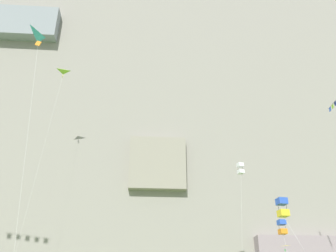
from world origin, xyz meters
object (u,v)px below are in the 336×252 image
kite_delta_near_cliff (61,84)px  kite_box_upper_mid (282,227)px  kite_box_high_center (240,169)px  kite_box_mid_right (283,208)px  kite_delta_upper_left (44,46)px

kite_delta_near_cliff → kite_box_upper_mid: bearing=-7.8°
kite_box_upper_mid → kite_box_high_center: (-4.10, 0.40, 7.05)m
kite_box_mid_right → kite_delta_near_cliff: 34.66m
kite_delta_upper_left → kite_delta_near_cliff: 19.74m
kite_delta_upper_left → kite_box_high_center: size_ratio=1.31×
kite_delta_upper_left → kite_box_high_center: bearing=34.3°
kite_box_upper_mid → kite_box_high_center: kite_box_high_center is taller
kite_box_high_center → kite_delta_near_cliff: size_ratio=0.57×
kite_delta_upper_left → kite_box_mid_right: kite_delta_upper_left is taller
kite_delta_upper_left → kite_box_mid_right: size_ratio=2.07×
kite_box_mid_right → kite_delta_upper_left: bearing=-165.2°
kite_box_upper_mid → kite_delta_upper_left: bearing=-150.9°
kite_box_upper_mid → kite_box_mid_right: size_ratio=0.99×
kite_box_upper_mid → kite_delta_near_cliff: (-28.16, 3.86, 20.52)m
kite_box_high_center → kite_box_upper_mid: bearing=-5.6°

